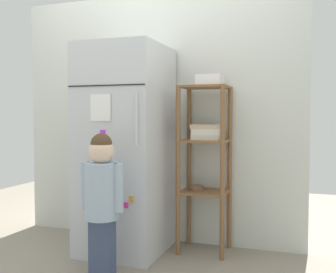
{
  "coord_description": "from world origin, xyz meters",
  "views": [
    {
      "loc": [
        1.26,
        -2.87,
        1.08
      ],
      "look_at": [
        0.24,
        0.02,
        0.92
      ],
      "focal_mm": 42.95,
      "sensor_mm": 36.0,
      "label": 1
    }
  ],
  "objects_px": {
    "pantry_shelf_unit": "(205,150)",
    "refrigerator": "(126,149)",
    "child_standing": "(102,190)",
    "fruit_bin": "(210,81)"
  },
  "relations": [
    {
      "from": "child_standing",
      "to": "fruit_bin",
      "type": "bearing_deg",
      "value": 53.03
    },
    {
      "from": "fruit_bin",
      "to": "child_standing",
      "type": "bearing_deg",
      "value": -126.97
    },
    {
      "from": "refrigerator",
      "to": "pantry_shelf_unit",
      "type": "xyz_separation_m",
      "value": [
        0.6,
        0.17,
        -0.01
      ]
    },
    {
      "from": "refrigerator",
      "to": "fruit_bin",
      "type": "height_order",
      "value": "refrigerator"
    },
    {
      "from": "pantry_shelf_unit",
      "to": "refrigerator",
      "type": "bearing_deg",
      "value": -163.85
    },
    {
      "from": "pantry_shelf_unit",
      "to": "child_standing",
      "type": "bearing_deg",
      "value": -125.37
    },
    {
      "from": "child_standing",
      "to": "pantry_shelf_unit",
      "type": "xyz_separation_m",
      "value": [
        0.52,
        0.73,
        0.22
      ]
    },
    {
      "from": "refrigerator",
      "to": "pantry_shelf_unit",
      "type": "distance_m",
      "value": 0.63
    },
    {
      "from": "refrigerator",
      "to": "fruit_bin",
      "type": "xyz_separation_m",
      "value": [
        0.64,
        0.18,
        0.53
      ]
    },
    {
      "from": "child_standing",
      "to": "fruit_bin",
      "type": "relative_size",
      "value": 5.01
    }
  ]
}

